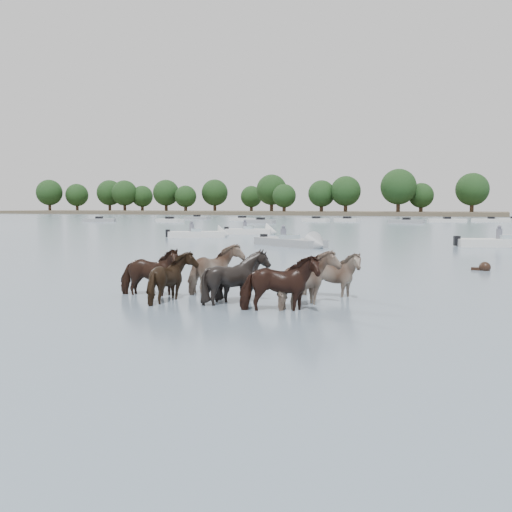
% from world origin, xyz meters
% --- Properties ---
extents(ground, '(400.00, 400.00, 0.00)m').
position_xyz_m(ground, '(0.00, 0.00, 0.00)').
color(ground, slate).
rests_on(ground, ground).
extents(shoreline, '(160.00, 30.00, 1.00)m').
position_xyz_m(shoreline, '(-70.00, 150.00, 0.50)').
color(shoreline, '#4C4233').
rests_on(shoreline, ground).
extents(pony_herd, '(6.57, 3.86, 1.61)m').
position_xyz_m(pony_herd, '(2.23, 2.38, 0.56)').
color(pony_herd, black).
rests_on(pony_herd, ground).
extents(swimming_pony, '(0.72, 0.44, 0.44)m').
position_xyz_m(swimming_pony, '(7.90, 12.58, 0.10)').
color(swimming_pony, black).
rests_on(swimming_pony, ground).
extents(motorboat_a, '(5.02, 3.93, 1.92)m').
position_xyz_m(motorboat_a, '(-13.30, 29.35, 0.23)').
color(motorboat_a, silver).
rests_on(motorboat_a, ground).
extents(motorboat_b, '(5.84, 4.43, 1.92)m').
position_xyz_m(motorboat_b, '(-2.99, 22.05, 0.22)').
color(motorboat_b, gray).
rests_on(motorboat_b, ground).
extents(motorboat_f, '(4.80, 2.56, 1.92)m').
position_xyz_m(motorboat_f, '(-11.51, 35.64, 0.23)').
color(motorboat_f, silver).
rests_on(motorboat_f, ground).
extents(distant_flotilla, '(107.13, 28.57, 0.93)m').
position_xyz_m(distant_flotilla, '(-0.53, 75.99, 0.26)').
color(distant_flotilla, gray).
rests_on(distant_flotilla, ground).
extents(treeline, '(148.29, 23.46, 12.21)m').
position_xyz_m(treeline, '(-72.66, 149.00, 6.69)').
color(treeline, '#382619').
rests_on(treeline, ground).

